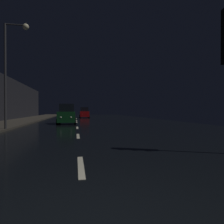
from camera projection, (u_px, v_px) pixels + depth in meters
name	position (u px, v px, depth m)	size (l,w,h in m)	color
ground	(77.00, 122.00, 26.71)	(26.76, 84.00, 0.02)	black
sidewalk_left	(17.00, 122.00, 25.48)	(4.40, 84.00, 0.15)	#38332B
lane_centerline	(77.00, 125.00, 21.20)	(0.16, 33.55, 0.01)	beige
streetlamp_overhead	(12.00, 60.00, 14.95)	(1.70, 0.44, 7.75)	#2D2D30
car_approaching_headlights	(67.00, 115.00, 22.75)	(1.98, 4.29, 2.16)	#0F3819
car_distant_taillights	(84.00, 113.00, 40.69)	(1.88, 4.07, 2.05)	maroon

